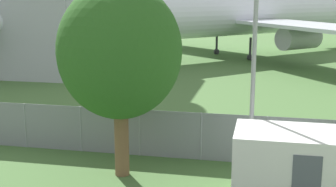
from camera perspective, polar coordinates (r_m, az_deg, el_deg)
The scene contains 5 objects.
perimeter_fence at distance 19.22m, azimuth -3.51°, elevation -4.79°, with size 56.07×0.07×1.95m.
airplane at distance 47.21m, azimuth 6.65°, elevation 9.53°, with size 37.48×37.05×13.13m.
portable_cabin at distance 15.68m, azimuth 14.32°, elevation -8.52°, with size 3.40×2.35×2.32m.
tree_left_of_cabin at distance 16.49m, azimuth -5.91°, elevation 5.10°, with size 4.39×4.39×7.01m.
light_mast at distance 16.59m, azimuth 10.47°, elevation 5.06°, with size 0.44×0.44×7.47m.
Camera 1 is at (4.91, -6.23, 6.65)m, focal length 50.00 mm.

